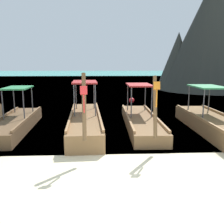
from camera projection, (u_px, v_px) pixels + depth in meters
The scene contains 8 objects.
ground at pixel (120, 184), 5.84m from camera, with size 120.00×120.00×0.00m, color beige.
sea_water at pixel (101, 76), 66.63m from camera, with size 120.00×120.00×0.00m, color #2DB29E.
longtail_boat_green_ribbon at pixel (15, 123), 10.56m from camera, with size 1.44×6.04×2.59m.
longtail_boat_red_ribbon at pixel (85, 121), 10.71m from camera, with size 1.59×6.95×2.54m.
longtail_boat_orange_ribbon at pixel (141, 120), 11.13m from camera, with size 1.44×6.47×2.44m.
longtail_boat_turquoise_ribbon at pixel (212, 123), 10.33m from camera, with size 1.56×6.67×2.59m.
karst_rock at pixel (207, 37), 26.82m from camera, with size 10.75×10.47×11.92m.
mooring_buoy_near at pixel (132, 100), 18.14m from camera, with size 0.41×0.41×0.41m.
Camera 1 is at (-0.48, -5.41, 2.76)m, focal length 39.62 mm.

